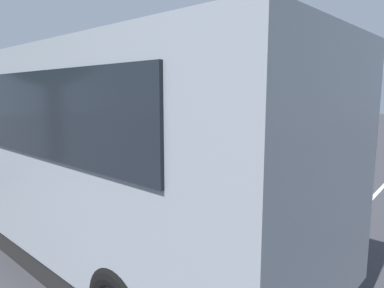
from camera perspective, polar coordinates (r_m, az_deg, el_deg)
ground_plane at (r=9.94m, az=5.13°, el=-7.06°), size 80.00×80.00×0.00m
tour_bus at (r=7.31m, az=-22.58°, el=-0.16°), size 11.07×2.75×3.25m
spectator_far_left at (r=7.48m, az=2.88°, el=-4.46°), size 0.58×0.34×1.67m
spectator_left at (r=8.02m, az=-2.16°, el=-2.83°), size 0.57×0.33×1.82m
spectator_centre at (r=8.70m, az=-6.62°, el=-2.47°), size 0.58×0.33×1.71m
spectator_right at (r=9.38m, az=-10.56°, el=-1.63°), size 0.57×0.39×1.74m
spectator_far_right at (r=10.20m, az=-12.60°, el=-0.92°), size 0.58×0.36×1.73m
parked_motorcycle_silver at (r=7.34m, az=-0.86°, el=-8.78°), size 2.05×0.58×0.99m
stunt_motorcycle at (r=13.40m, az=4.24°, el=1.59°), size 1.83×0.95×1.87m
traffic_cone at (r=12.51m, az=11.53°, el=-2.52°), size 0.34×0.34×0.63m
bay_line_a at (r=10.32m, az=28.06°, el=-7.46°), size 0.27×4.09×0.01m
bay_line_b at (r=11.13m, az=15.09°, el=-5.61°), size 0.30×4.92×0.01m
bay_line_c at (r=12.43m, az=4.42°, el=-3.86°), size 0.26×3.83×0.01m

